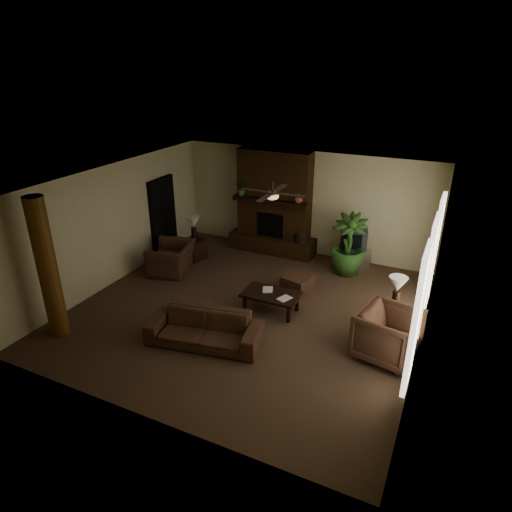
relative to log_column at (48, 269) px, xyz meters
The scene contains 23 objects.
room_shell 3.80m from the log_column, 39.13° to the left, with size 7.00×7.00×7.00m.
fireplace 6.02m from the log_column, 69.07° to the left, with size 2.40×0.70×2.80m.
windows 6.91m from the log_column, 22.11° to the left, with size 0.08×3.65×2.35m.
log_column is the anchor object (origin of this frame).
doorway 4.24m from the log_column, 96.65° to the left, with size 0.10×1.00×2.10m, color black.
ceiling_fan 4.45m from the log_column, 38.87° to the left, with size 1.35×1.35×0.37m.
sofa 3.07m from the log_column, 18.91° to the left, with size 2.14×0.63×0.84m, color #4C3120.
armchair_left 3.40m from the log_column, 83.12° to the left, with size 1.13×0.74×0.99m, color #4C3120.
armchair_right 6.33m from the log_column, 18.30° to the left, with size 1.02×0.95×1.04m, color #4C3120.
coffee_table 4.39m from the log_column, 36.63° to the left, with size 1.20×0.70×0.43m.
ottoman 5.25m from the log_column, 44.80° to the left, with size 0.60×0.60×0.40m, color #4C3120.
tv_stand 7.18m from the log_column, 51.56° to the left, with size 0.85×0.50×0.50m, color silver.
tv 7.11m from the log_column, 51.48° to the left, with size 0.76×0.67×0.52m.
floor_vase 6.31m from the log_column, 60.99° to the left, with size 0.34×0.34×0.77m.
floor_plant 6.79m from the log_column, 49.19° to the left, with size 0.86×1.53×0.86m, color #356026.
side_table_left 4.34m from the log_column, 83.59° to the left, with size 0.50×0.50×0.55m, color black.
lamp_left 4.21m from the log_column, 83.19° to the left, with size 0.41×0.41×0.65m.
side_table_right 6.67m from the log_column, 25.79° to the left, with size 0.50×0.50×0.55m, color black.
lamp_right 6.57m from the log_column, 25.91° to the left, with size 0.41×0.41×0.65m.
mantel_plant 5.53m from the log_column, 76.15° to the left, with size 0.38×0.42×0.33m, color #356026.
mantel_vase 6.14m from the log_column, 61.34° to the left, with size 0.22×0.23×0.22m, color brown.
book_a 4.20m from the log_column, 38.96° to the left, with size 0.22×0.03×0.29m, color #999999.
book_b 4.50m from the log_column, 34.00° to the left, with size 0.21×0.02×0.29m, color #999999.
Camera 1 is at (3.72, -7.48, 5.00)m, focal length 31.34 mm.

